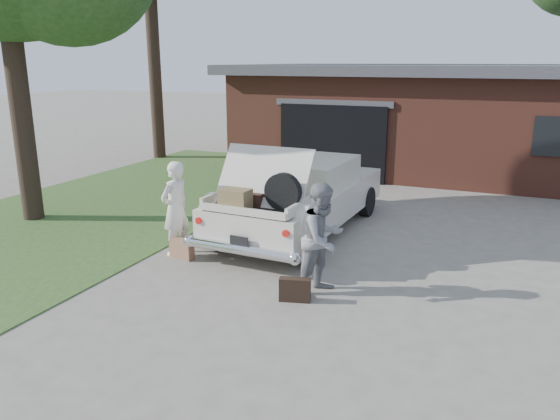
% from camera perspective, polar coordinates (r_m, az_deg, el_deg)
% --- Properties ---
extents(ground, '(90.00, 90.00, 0.00)m').
position_cam_1_polar(ground, '(8.67, -1.58, -8.00)').
color(ground, gray).
rests_on(ground, ground).
extents(grass_strip, '(6.00, 16.00, 0.02)m').
position_cam_1_polar(grass_strip, '(13.95, -17.14, 0.46)').
color(grass_strip, '#2D4C1E').
rests_on(grass_strip, ground).
extents(house, '(12.80, 7.80, 3.30)m').
position_cam_1_polar(house, '(18.92, 16.13, 9.44)').
color(house, brown).
rests_on(house, ground).
extents(sedan, '(2.23, 5.25, 1.97)m').
position_cam_1_polar(sedan, '(11.16, 2.15, 1.49)').
color(sedan, beige).
rests_on(sedan, ground).
extents(woman_left, '(0.52, 0.69, 1.72)m').
position_cam_1_polar(woman_left, '(10.01, -10.87, 0.16)').
color(woman_left, white).
rests_on(woman_left, ground).
extents(woman_right, '(0.91, 1.01, 1.71)m').
position_cam_1_polar(woman_right, '(8.20, 4.50, -3.03)').
color(woman_right, gray).
rests_on(woman_right, ground).
extents(suitcase_left, '(0.51, 0.25, 0.37)m').
position_cam_1_polar(suitcase_left, '(9.95, -10.22, -3.95)').
color(suitcase_left, '#9A6A4E').
rests_on(suitcase_left, ground).
extents(suitcase_right, '(0.48, 0.26, 0.36)m').
position_cam_1_polar(suitcase_right, '(8.11, 1.57, -8.33)').
color(suitcase_right, black).
rests_on(suitcase_right, ground).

